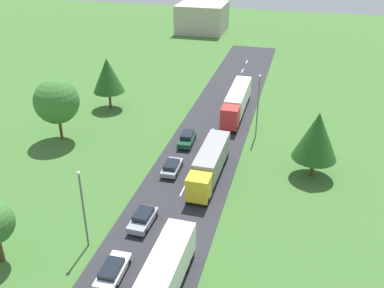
{
  "coord_description": "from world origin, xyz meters",
  "views": [
    {
      "loc": [
        11.3,
        -6.67,
        27.48
      ],
      "look_at": [
        -0.55,
        39.01,
        2.7
      ],
      "focal_mm": 41.16,
      "sensor_mm": 36.0,
      "label": 1
    }
  ],
  "objects_px": {
    "distant_building": "(202,18)",
    "truck_third": "(237,101)",
    "lamppost_second": "(83,206)",
    "tree_birch": "(108,75)",
    "lamppost_third": "(258,103)",
    "car_second": "(113,271)",
    "car_fourth": "(172,167)",
    "car_third": "(143,219)",
    "tree_oak": "(317,136)",
    "truck_lead": "(158,287)",
    "tree_maple": "(56,101)",
    "truck_second": "(210,163)",
    "car_fifth": "(187,138)"
  },
  "relations": [
    {
      "from": "lamppost_third",
      "to": "distant_building",
      "type": "bearing_deg",
      "value": 110.36
    },
    {
      "from": "lamppost_second",
      "to": "tree_birch",
      "type": "relative_size",
      "value": 0.99
    },
    {
      "from": "truck_third",
      "to": "tree_maple",
      "type": "height_order",
      "value": "tree_maple"
    },
    {
      "from": "truck_third",
      "to": "distant_building",
      "type": "distance_m",
      "value": 54.01
    },
    {
      "from": "tree_maple",
      "to": "distant_building",
      "type": "height_order",
      "value": "tree_maple"
    },
    {
      "from": "car_second",
      "to": "car_fifth",
      "type": "bearing_deg",
      "value": 90.69
    },
    {
      "from": "truck_lead",
      "to": "truck_third",
      "type": "xyz_separation_m",
      "value": [
        -0.32,
        38.89,
        0.03
      ]
    },
    {
      "from": "truck_second",
      "to": "tree_birch",
      "type": "distance_m",
      "value": 25.97
    },
    {
      "from": "car_fifth",
      "to": "lamppost_second",
      "type": "distance_m",
      "value": 22.54
    },
    {
      "from": "tree_birch",
      "to": "tree_maple",
      "type": "xyz_separation_m",
      "value": [
        -2.02,
        -11.73,
        0.09
      ]
    },
    {
      "from": "car_fifth",
      "to": "distant_building",
      "type": "xyz_separation_m",
      "value": [
        -12.86,
        62.71,
        2.69
      ]
    },
    {
      "from": "truck_lead",
      "to": "car_third",
      "type": "distance_m",
      "value": 10.59
    },
    {
      "from": "car_third",
      "to": "truck_third",
      "type": "bearing_deg",
      "value": 81.48
    },
    {
      "from": "truck_lead",
      "to": "car_fourth",
      "type": "bearing_deg",
      "value": 103.97
    },
    {
      "from": "tree_maple",
      "to": "lamppost_second",
      "type": "bearing_deg",
      "value": -54.95
    },
    {
      "from": "truck_third",
      "to": "car_fourth",
      "type": "distance_m",
      "value": 19.76
    },
    {
      "from": "car_second",
      "to": "car_fourth",
      "type": "height_order",
      "value": "car_second"
    },
    {
      "from": "lamppost_second",
      "to": "lamppost_third",
      "type": "xyz_separation_m",
      "value": [
        12.22,
        26.79,
        0.42
      ]
    },
    {
      "from": "car_fourth",
      "to": "tree_birch",
      "type": "bearing_deg",
      "value": 132.74
    },
    {
      "from": "truck_third",
      "to": "distant_building",
      "type": "relative_size",
      "value": 1.21
    },
    {
      "from": "lamppost_second",
      "to": "lamppost_third",
      "type": "bearing_deg",
      "value": 65.47
    },
    {
      "from": "car_fourth",
      "to": "car_fifth",
      "type": "xyz_separation_m",
      "value": [
        -0.16,
        7.51,
        0.08
      ]
    },
    {
      "from": "lamppost_second",
      "to": "truck_lead",
      "type": "bearing_deg",
      "value": -31.33
    },
    {
      "from": "tree_birch",
      "to": "distant_building",
      "type": "bearing_deg",
      "value": 87.73
    },
    {
      "from": "lamppost_second",
      "to": "tree_maple",
      "type": "height_order",
      "value": "tree_maple"
    },
    {
      "from": "lamppost_third",
      "to": "distant_building",
      "type": "relative_size",
      "value": 0.74
    },
    {
      "from": "tree_oak",
      "to": "truck_third",
      "type": "bearing_deg",
      "value": 126.43
    },
    {
      "from": "truck_third",
      "to": "car_second",
      "type": "height_order",
      "value": "truck_third"
    },
    {
      "from": "car_third",
      "to": "lamppost_second",
      "type": "bearing_deg",
      "value": -133.81
    },
    {
      "from": "lamppost_third",
      "to": "tree_birch",
      "type": "relative_size",
      "value": 1.09
    },
    {
      "from": "truck_third",
      "to": "tree_oak",
      "type": "relative_size",
      "value": 1.8
    },
    {
      "from": "truck_third",
      "to": "tree_oak",
      "type": "xyz_separation_m",
      "value": [
        11.55,
        -15.64,
        3.05
      ]
    },
    {
      "from": "truck_third",
      "to": "tree_oak",
      "type": "height_order",
      "value": "tree_oak"
    },
    {
      "from": "truck_lead",
      "to": "lamppost_third",
      "type": "relative_size",
      "value": 1.5
    },
    {
      "from": "truck_third",
      "to": "car_second",
      "type": "relative_size",
      "value": 3.27
    },
    {
      "from": "car_second",
      "to": "car_third",
      "type": "relative_size",
      "value": 1.07
    },
    {
      "from": "lamppost_second",
      "to": "lamppost_third",
      "type": "relative_size",
      "value": 0.91
    },
    {
      "from": "lamppost_second",
      "to": "distant_building",
      "type": "distance_m",
      "value": 85.17
    },
    {
      "from": "tree_maple",
      "to": "truck_lead",
      "type": "bearing_deg",
      "value": -47.85
    },
    {
      "from": "car_second",
      "to": "lamppost_third",
      "type": "height_order",
      "value": "lamppost_third"
    },
    {
      "from": "tree_birch",
      "to": "car_second",
      "type": "bearing_deg",
      "value": -65.83
    },
    {
      "from": "car_second",
      "to": "tree_birch",
      "type": "distance_m",
      "value": 37.66
    },
    {
      "from": "truck_lead",
      "to": "car_second",
      "type": "relative_size",
      "value": 3.0
    },
    {
      "from": "truck_lead",
      "to": "car_third",
      "type": "relative_size",
      "value": 3.22
    },
    {
      "from": "tree_birch",
      "to": "truck_second",
      "type": "bearing_deg",
      "value": -39.88
    },
    {
      "from": "car_second",
      "to": "lamppost_third",
      "type": "distance_m",
      "value": 31.44
    },
    {
      "from": "car_third",
      "to": "tree_maple",
      "type": "xyz_separation_m",
      "value": [
        -17.34,
        15.01,
        4.74
      ]
    },
    {
      "from": "distant_building",
      "to": "truck_third",
      "type": "bearing_deg",
      "value": -70.97
    },
    {
      "from": "tree_birch",
      "to": "tree_maple",
      "type": "relative_size",
      "value": 0.95
    },
    {
      "from": "truck_second",
      "to": "car_third",
      "type": "height_order",
      "value": "truck_second"
    }
  ]
}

